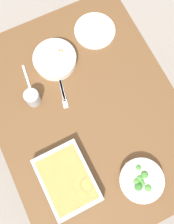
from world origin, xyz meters
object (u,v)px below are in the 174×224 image
(broccoli_bowl, at_px, (141,180))
(spoon_by_broccoli, at_px, (134,173))
(drink_cup, at_px, (33,98))
(side_plate, at_px, (95,31))
(spoon_by_stew, at_px, (60,79))
(baking_dish, at_px, (67,180))
(spoon_spare, at_px, (29,85))
(fork_on_table, at_px, (63,94))
(stew_bowl, at_px, (55,59))

(broccoli_bowl, xyz_separation_m, spoon_by_broccoli, (0.04, 0.01, -0.03))
(broccoli_bowl, xyz_separation_m, drink_cup, (0.57, 0.29, 0.01))
(spoon_by_broccoli, bearing_deg, drink_cup, 27.95)
(side_plate, height_order, spoon_by_stew, side_plate)
(baking_dish, height_order, spoon_spare, baking_dish)
(fork_on_table, bearing_deg, side_plate, -50.11)
(baking_dish, relative_size, spoon_by_broccoli, 1.74)
(broccoli_bowl, bearing_deg, spoon_by_stew, 11.55)
(baking_dish, relative_size, fork_on_table, 1.72)
(side_plate, bearing_deg, fork_on_table, 129.89)
(fork_on_table, bearing_deg, baking_dish, 158.29)
(baking_dish, height_order, spoon_by_broccoli, baking_dish)
(spoon_by_broccoli, distance_m, spoon_spare, 0.67)
(baking_dish, bearing_deg, spoon_by_broccoli, -110.10)
(stew_bowl, distance_m, side_plate, 0.27)
(broccoli_bowl, relative_size, baking_dish, 0.67)
(spoon_spare, bearing_deg, fork_on_table, -132.14)
(drink_cup, distance_m, spoon_spare, 0.09)
(stew_bowl, bearing_deg, fork_on_table, 167.90)
(spoon_by_broccoli, bearing_deg, side_plate, -12.44)
(side_plate, xyz_separation_m, spoon_by_broccoli, (-0.75, 0.16, -0.00))
(stew_bowl, height_order, fork_on_table, stew_bowl)
(broccoli_bowl, height_order, side_plate, broccoli_bowl)
(fork_on_table, bearing_deg, spoon_by_broccoli, -164.54)
(baking_dish, distance_m, spoon_by_broccoli, 0.31)
(spoon_by_broccoli, height_order, fork_on_table, spoon_by_broccoli)
(broccoli_bowl, relative_size, fork_on_table, 1.15)
(broccoli_bowl, xyz_separation_m, spoon_by_stew, (0.62, 0.13, -0.03))
(broccoli_bowl, distance_m, drink_cup, 0.64)
(fork_on_table, bearing_deg, spoon_spare, 47.86)
(stew_bowl, xyz_separation_m, side_plate, (0.07, -0.26, -0.03))
(stew_bowl, xyz_separation_m, spoon_spare, (-0.06, 0.17, -0.03))
(spoon_by_stew, relative_size, spoon_by_broccoli, 1.00)
(baking_dish, distance_m, fork_on_table, 0.42)
(stew_bowl, distance_m, spoon_by_stew, 0.10)
(side_plate, bearing_deg, spoon_by_stew, 120.82)
(stew_bowl, height_order, broccoli_bowl, broccoli_bowl)
(spoon_by_stew, bearing_deg, side_plate, -59.18)
(spoon_by_stew, distance_m, spoon_spare, 0.16)
(spoon_by_stew, height_order, spoon_by_broccoli, same)
(stew_bowl, height_order, spoon_by_stew, stew_bowl)
(stew_bowl, relative_size, spoon_by_stew, 1.26)
(drink_cup, bearing_deg, spoon_by_broccoli, -152.05)
(baking_dish, bearing_deg, side_plate, -35.47)
(drink_cup, bearing_deg, spoon_spare, -6.22)
(side_plate, xyz_separation_m, spoon_spare, (-0.13, 0.44, -0.00))
(drink_cup, xyz_separation_m, fork_on_table, (-0.03, -0.14, -0.04))
(baking_dish, xyz_separation_m, spoon_by_broccoli, (-0.11, -0.29, -0.03))
(drink_cup, xyz_separation_m, spoon_by_stew, (0.05, -0.16, -0.03))
(broccoli_bowl, height_order, spoon_by_stew, broccoli_bowl)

